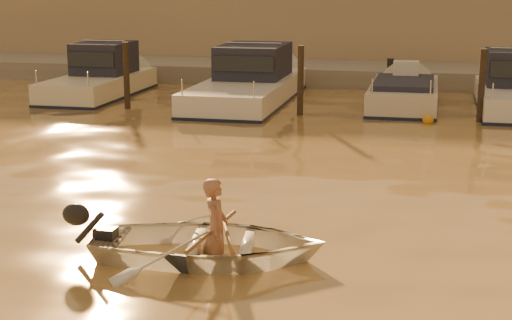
% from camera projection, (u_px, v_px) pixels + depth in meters
% --- Properties ---
extents(ground_plane, '(160.00, 160.00, 0.00)m').
position_uv_depth(ground_plane, '(126.00, 306.00, 9.46)').
color(ground_plane, olive).
rests_on(ground_plane, ground).
extents(dinghy, '(3.54, 2.73, 0.68)m').
position_uv_depth(dinghy, '(209.00, 244.00, 11.00)').
color(dinghy, silver).
rests_on(dinghy, ground_plane).
extents(person, '(0.42, 0.58, 1.47)m').
position_uv_depth(person, '(216.00, 230.00, 10.94)').
color(person, '#98654C').
rests_on(person, dinghy).
extents(outboard_motor, '(0.94, 0.51, 0.70)m').
position_uv_depth(outboard_motor, '(105.00, 237.00, 11.12)').
color(outboard_motor, black).
rests_on(outboard_motor, dinghy).
extents(oar_port, '(0.75, 2.00, 0.13)m').
position_uv_depth(oar_port, '(227.00, 231.00, 10.93)').
color(oar_port, brown).
rests_on(oar_port, dinghy).
extents(oar_starboard, '(0.16, 2.10, 0.13)m').
position_uv_depth(oar_starboard, '(212.00, 230.00, 10.95)').
color(oar_starboard, brown).
rests_on(oar_starboard, dinghy).
extents(moored_boat_1, '(2.11, 6.32, 1.75)m').
position_uv_depth(moored_boat_1, '(98.00, 77.00, 26.10)').
color(moored_boat_1, beige).
rests_on(moored_boat_1, ground_plane).
extents(moored_boat_2, '(2.56, 8.47, 1.75)m').
position_uv_depth(moored_boat_2, '(248.00, 82.00, 25.00)').
color(moored_boat_2, silver).
rests_on(moored_boat_2, ground_plane).
extents(moored_boat_3, '(1.99, 5.77, 0.95)m').
position_uv_depth(moored_boat_3, '(404.00, 99.00, 24.04)').
color(moored_boat_3, beige).
rests_on(moored_boat_3, ground_plane).
extents(piling_1, '(0.18, 0.18, 2.20)m').
position_uv_depth(piling_1, '(127.00, 79.00, 23.55)').
color(piling_1, '#2D2319').
rests_on(piling_1, ground_plane).
extents(piling_2, '(0.18, 0.18, 2.20)m').
position_uv_depth(piling_2, '(300.00, 84.00, 22.41)').
color(piling_2, '#2D2319').
rests_on(piling_2, ground_plane).
extents(piling_3, '(0.18, 0.18, 2.20)m').
position_uv_depth(piling_3, '(481.00, 89.00, 21.34)').
color(piling_3, '#2D2319').
rests_on(piling_3, ground_plane).
extents(fender_b, '(0.30, 0.30, 0.30)m').
position_uv_depth(fender_b, '(63.00, 104.00, 23.92)').
color(fender_b, orange).
rests_on(fender_b, ground_plane).
extents(fender_c, '(0.30, 0.30, 0.30)m').
position_uv_depth(fender_c, '(248.00, 116.00, 21.91)').
color(fender_c, silver).
rests_on(fender_c, ground_plane).
extents(fender_d, '(0.30, 0.30, 0.30)m').
position_uv_depth(fender_d, '(428.00, 120.00, 21.28)').
color(fender_d, orange).
rests_on(fender_d, ground_plane).
extents(quay, '(52.00, 4.00, 1.00)m').
position_uv_depth(quay, '(339.00, 78.00, 29.85)').
color(quay, gray).
rests_on(quay, ground_plane).
extents(waterfront_building, '(46.00, 7.00, 4.80)m').
position_uv_depth(waterfront_building, '(355.00, 12.00, 34.57)').
color(waterfront_building, '#9E8466').
rests_on(waterfront_building, quay).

